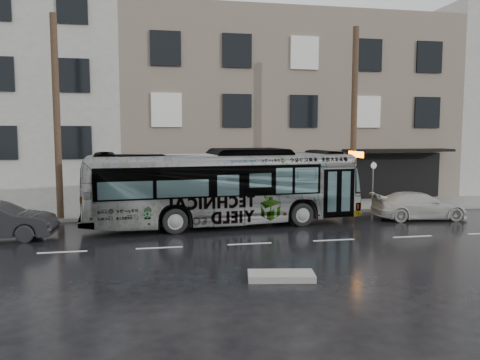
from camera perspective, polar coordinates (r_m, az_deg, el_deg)
The scene contains 9 objects.
ground at distance 19.35m, azimuth -0.34°, elevation -6.10°, with size 120.00×120.00×0.00m, color black.
sidewalk at distance 24.09m, azimuth -2.43°, elevation -3.59°, with size 90.00×3.60×0.15m, color gray.
building_taupe at distance 32.47m, azimuth 4.38°, elevation 8.38°, with size 20.00×12.00×11.00m, color #75685A.
utility_pole_front at distance 24.07m, azimuth 13.72°, elevation 7.18°, with size 0.30×0.30×9.00m, color #503B28.
utility_pole_rear at distance 22.33m, azimuth -21.43°, elevation 7.08°, with size 0.30×0.30×9.00m, color #503B28.
sign_post at distance 24.67m, azimuth 15.87°, elevation -0.60°, with size 0.06×0.06×2.40m, color slate.
bus at distance 20.15m, azimuth -2.03°, elevation -0.88°, with size 2.77×11.85×3.30m, color #B2B2B2.
white_sedan at distance 23.22m, azimuth 20.99°, elevation -2.94°, with size 1.76×4.32×1.25m, color #B3B2AA.
slush_pile at distance 13.02m, azimuth 5.03°, elevation -11.58°, with size 1.80×0.80×0.18m, color gray.
Camera 1 is at (-3.38, -18.64, 3.94)m, focal length 35.00 mm.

